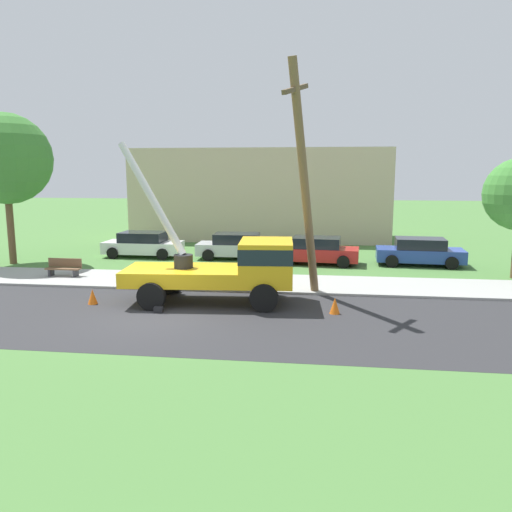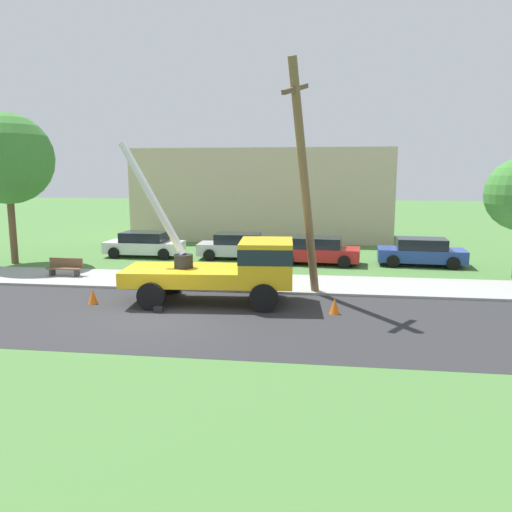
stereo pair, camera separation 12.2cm
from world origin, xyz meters
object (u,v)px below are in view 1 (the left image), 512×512
parked_sedan_silver (237,246)px  parked_sedan_blue (420,252)px  parked_sedan_red (316,251)px  leaning_utility_pole (304,181)px  park_bench (64,268)px  traffic_cone_behind (93,297)px  traffic_cone_ahead (335,306)px  parked_sedan_white (143,244)px  utility_truck (231,266)px  roadside_tree_far (5,159)px

parked_sedan_silver → parked_sedan_blue: (9.79, -0.75, 0.00)m
parked_sedan_silver → parked_sedan_red: size_ratio=0.98×
leaning_utility_pole → park_bench: 11.99m
traffic_cone_behind → park_bench: 5.39m
traffic_cone_behind → parked_sedan_blue: parked_sedan_blue is taller
leaning_utility_pole → traffic_cone_ahead: size_ratio=15.69×
leaning_utility_pole → traffic_cone_behind: size_ratio=15.69×
parked_sedan_white → parked_sedan_blue: (15.23, -0.70, 0.00)m
utility_truck → traffic_cone_behind: 5.26m
parked_sedan_blue → traffic_cone_ahead: bearing=-115.1°
park_bench → traffic_cone_ahead: bearing=-19.6°
leaning_utility_pole → traffic_cone_ahead: bearing=-58.2°
traffic_cone_behind → roadside_tree_far: roadside_tree_far is taller
parked_sedan_silver → utility_truck: bearing=-81.6°
parked_sedan_silver → parked_sedan_red: same height
utility_truck → traffic_cone_ahead: 4.09m
parked_sedan_silver → parked_sedan_red: bearing=-13.3°
traffic_cone_behind → parked_sedan_white: parked_sedan_white is taller
utility_truck → roadside_tree_far: 15.05m
leaning_utility_pole → park_bench: bearing=167.5°
utility_truck → park_bench: 9.10m
utility_truck → roadside_tree_far: roadside_tree_far is taller
utility_truck → park_bench: (-8.41, 3.33, -0.95)m
roadside_tree_far → utility_truck: bearing=-26.6°
parked_sedan_white → leaning_utility_pole: bearing=-42.2°
traffic_cone_ahead → traffic_cone_behind: size_ratio=1.00×
utility_truck → traffic_cone_ahead: bearing=-15.1°
park_bench → roadside_tree_far: bearing=145.3°
traffic_cone_ahead → parked_sedan_red: (-0.76, 9.50, 0.43)m
leaning_utility_pole → parked_sedan_red: bearing=86.8°
parked_sedan_silver → park_bench: size_ratio=2.77×
parked_sedan_red → roadside_tree_far: (-15.99, -2.00, 4.76)m
park_bench → roadside_tree_far: 7.46m
leaning_utility_pole → parked_sedan_red: 8.49m
utility_truck → parked_sedan_white: size_ratio=1.56×
parked_sedan_silver → parked_sedan_blue: same height
parked_sedan_silver → parked_sedan_blue: bearing=-4.4°
utility_truck → traffic_cone_behind: utility_truck is taller
leaning_utility_pole → parked_sedan_blue: (5.78, 7.88, -3.80)m
parked_sedan_blue → leaning_utility_pole: bearing=-126.2°
parked_sedan_red → traffic_cone_behind: bearing=-130.8°
traffic_cone_ahead → roadside_tree_far: roadside_tree_far is taller
leaning_utility_pole → parked_sedan_white: bearing=137.8°
parked_sedan_white → park_bench: 6.34m
parked_sedan_white → park_bench: parked_sedan_white is taller
parked_sedan_silver → roadside_tree_far: roadside_tree_far is taller
parked_sedan_white → roadside_tree_far: roadside_tree_far is taller
utility_truck → traffic_cone_ahead: size_ratio=12.37×
traffic_cone_behind → roadside_tree_far: size_ratio=0.07×
traffic_cone_behind → traffic_cone_ahead: bearing=-0.9°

